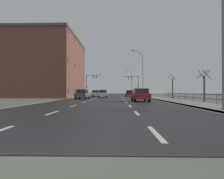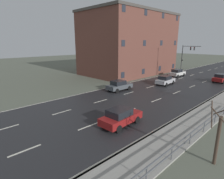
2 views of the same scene
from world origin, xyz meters
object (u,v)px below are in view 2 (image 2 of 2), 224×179
Objects in this scene: car_far_right at (121,117)px; car_distant at (165,80)px; brick_building at (129,44)px; car_mid_centre at (177,73)px; car_near_left at (119,85)px; traffic_signal_left at (186,53)px; car_near_right at (221,78)px.

car_distant is (-5.73, 17.37, 0.00)m from car_far_right.
brick_building is (-18.63, 22.50, 6.08)m from car_far_right.
car_mid_centre is 0.20× the size of brick_building.
car_mid_centre is 1.00× the size of car_near_left.
car_mid_centre is at bearing -73.94° from traffic_signal_left.
car_far_right is (10.92, -36.13, -3.57)m from traffic_signal_left.
car_mid_centre and car_near_left have the same top height.
car_near_right and car_far_right have the same top height.
car_far_right is at bearing -50.37° from brick_building.
car_mid_centre is 17.73m from car_near_left.
car_far_right is (8.10, -26.36, 0.00)m from car_mid_centre.
car_near_left and car_distant have the same top height.
car_near_left is (-0.37, -17.73, 0.00)m from car_mid_centre.
car_near_left is 9.17m from car_distant.
car_far_right is at bearing -42.81° from car_near_left.
car_near_left is (-8.82, -17.95, 0.00)m from car_near_right.
car_near_right is 11.03m from car_distant.
car_far_right is 0.20× the size of brick_building.
car_distant is at bearing -74.53° from traffic_signal_left.
car_far_right and car_distant have the same top height.
brick_building reaches higher than car_far_right.
car_far_right is at bearing -70.56° from car_mid_centre.
car_near_right is (11.26, -9.55, -3.57)m from traffic_signal_left.
car_mid_centre is 1.00× the size of car_far_right.
car_near_left is 1.00× the size of car_distant.
car_mid_centre is 1.01× the size of car_near_right.
car_far_right is 1.00× the size of car_distant.
traffic_signal_left is at bearing 60.49° from brick_building.
traffic_signal_left is 15.19m from car_near_right.
car_near_right is 0.99× the size of car_far_right.
car_mid_centre is at bearing 91.50° from car_near_left.
brick_building reaches higher than car_distant.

